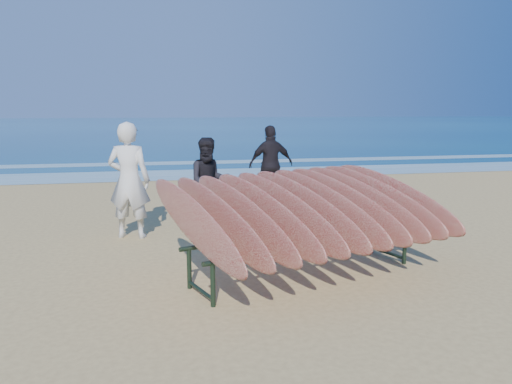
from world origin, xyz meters
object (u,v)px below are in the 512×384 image
surfboard_rack (306,209)px  person_dark_b (271,164)px  person_white (129,180)px  person_dark_a (209,182)px

surfboard_rack → person_dark_b: bearing=62.6°
person_white → person_dark_a: (1.40, 0.63, -0.16)m
person_white → surfboard_rack: bearing=149.6°
person_dark_a → person_dark_b: bearing=47.4°
surfboard_rack → person_dark_b: (0.72, 5.01, -0.00)m
surfboard_rack → person_dark_a: size_ratio=2.36×
person_white → person_dark_a: bearing=-139.4°
person_white → person_dark_b: (3.02, 2.57, -0.09)m
surfboard_rack → person_dark_b: size_ratio=2.17×
surfboard_rack → person_dark_a: bearing=87.1°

